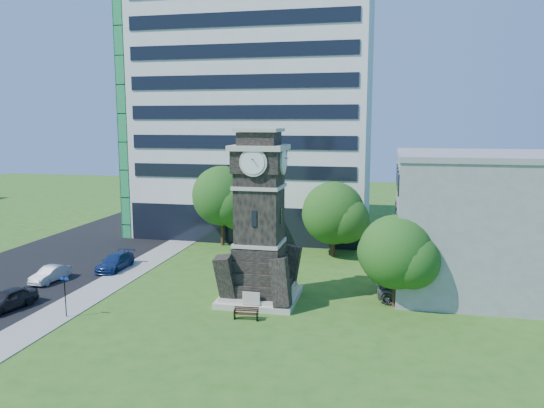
% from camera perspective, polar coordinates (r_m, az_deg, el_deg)
% --- Properties ---
extents(ground, '(160.00, 160.00, 0.00)m').
position_cam_1_polar(ground, '(37.74, -6.56, -10.81)').
color(ground, '#2E5E1B').
rests_on(ground, ground).
extents(sidewalk, '(3.00, 70.00, 0.06)m').
position_cam_1_polar(sidewalk, '(45.80, -15.89, -7.51)').
color(sidewalk, gray).
rests_on(sidewalk, ground).
extents(street, '(14.00, 80.00, 0.02)m').
position_cam_1_polar(street, '(50.32, -24.51, -6.53)').
color(street, black).
rests_on(street, ground).
extents(clock_tower, '(5.40, 5.40, 12.22)m').
position_cam_1_polar(clock_tower, '(37.35, -1.35, -2.55)').
color(clock_tower, beige).
rests_on(clock_tower, ground).
extents(office_tall, '(26.20, 15.11, 28.60)m').
position_cam_1_polar(office_tall, '(61.27, -1.70, 10.32)').
color(office_tall, white).
rests_on(office_tall, ground).
extents(office_low, '(15.20, 12.20, 10.40)m').
position_cam_1_polar(office_low, '(43.01, 23.27, -1.86)').
color(office_low, '#9A9D9F').
rests_on(office_low, ground).
extents(car_street_south, '(2.50, 4.39, 1.41)m').
position_cam_1_polar(car_street_south, '(40.79, -26.55, -9.16)').
color(car_street_south, black).
rests_on(car_street_south, ground).
extents(car_street_mid, '(1.60, 3.78, 1.22)m').
position_cam_1_polar(car_street_mid, '(46.23, -22.76, -6.97)').
color(car_street_mid, '#AFB2B7').
rests_on(car_street_mid, ground).
extents(car_street_north, '(1.88, 4.58, 1.33)m').
position_cam_1_polar(car_street_north, '(47.99, -16.53, -6.00)').
color(car_street_north, navy).
rests_on(car_street_north, ground).
extents(car_east_lot, '(5.84, 3.14, 1.56)m').
position_cam_1_polar(car_east_lot, '(39.21, 15.44, -9.12)').
color(car_east_lot, '#525258').
rests_on(car_east_lot, ground).
extents(park_bench, '(1.61, 0.43, 0.83)m').
position_cam_1_polar(park_bench, '(34.98, -2.80, -11.61)').
color(park_bench, black).
rests_on(park_bench, ground).
extents(street_sign, '(0.67, 0.07, 2.79)m').
position_cam_1_polar(street_sign, '(37.34, -21.38, -8.78)').
color(street_sign, black).
rests_on(street_sign, ground).
extents(tree_nw, '(6.73, 6.12, 8.23)m').
position_cam_1_polar(tree_nw, '(54.32, -5.31, 0.67)').
color(tree_nw, '#332114').
rests_on(tree_nw, ground).
extents(tree_nc, '(5.97, 5.43, 7.00)m').
position_cam_1_polar(tree_nc, '(54.38, -3.28, -0.20)').
color(tree_nc, '#332114').
rests_on(tree_nc, ground).
extents(tree_ne, '(6.49, 5.90, 7.13)m').
position_cam_1_polar(tree_ne, '(50.03, 6.71, -1.16)').
color(tree_ne, '#332114').
rests_on(tree_ne, ground).
extents(tree_east, '(5.61, 5.10, 6.43)m').
position_cam_1_polar(tree_east, '(37.30, 13.30, -5.27)').
color(tree_east, '#332114').
rests_on(tree_east, ground).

